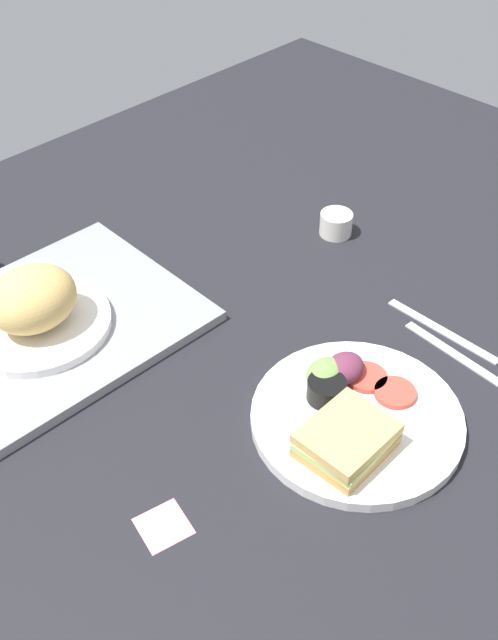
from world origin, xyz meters
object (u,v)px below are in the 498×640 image
(serving_tray, at_px, (38,332))
(knife, at_px, (442,330))
(sticky_note, at_px, (164,526))
(espresso_cup, at_px, (336,224))
(fork, at_px, (454,353))
(bread_plate_near, at_px, (34,307))
(plate_with_salad, at_px, (352,415))

(serving_tray, height_order, knife, serving_tray)
(serving_tray, relative_size, sticky_note, 8.04)
(serving_tray, relative_size, espresso_cup, 8.04)
(knife, bearing_deg, fork, 143.93)
(serving_tray, height_order, bread_plate_near, bread_plate_near)
(plate_with_salad, distance_m, espresso_cup, 0.43)
(serving_tray, height_order, fork, serving_tray)
(bread_plate_near, xyz_separation_m, plate_with_salad, (0.19, -0.43, -0.04))
(sticky_note, bearing_deg, fork, -9.59)
(fork, height_order, sticky_note, fork)
(bread_plate_near, relative_size, knife, 1.13)
(plate_with_salad, bearing_deg, sticky_note, 168.24)
(serving_tray, bearing_deg, fork, -49.19)
(fork, xyz_separation_m, knife, (0.03, 0.04, 0.00))
(serving_tray, xyz_separation_m, plate_with_salad, (0.19, -0.44, 0.01))
(plate_with_salad, relative_size, fork, 1.63)
(plate_with_salad, height_order, espresso_cup, plate_with_salad)
(bread_plate_near, relative_size, sticky_note, 3.82)
(plate_with_salad, bearing_deg, fork, -6.67)
(bread_plate_near, height_order, espresso_cup, bread_plate_near)
(espresso_cup, bearing_deg, fork, -109.88)
(bread_plate_near, distance_m, espresso_cup, 0.53)
(fork, height_order, knife, same)
(espresso_cup, bearing_deg, bread_plate_near, 164.61)
(plate_with_salad, distance_m, knife, 0.24)
(espresso_cup, height_order, fork, espresso_cup)
(plate_with_salad, xyz_separation_m, sticky_note, (-0.27, 0.06, -0.02))
(serving_tray, bearing_deg, bread_plate_near, -67.07)
(knife, relative_size, sticky_note, 3.39)
(espresso_cup, relative_size, knife, 0.29)
(serving_tray, distance_m, plate_with_salad, 0.48)
(espresso_cup, xyz_separation_m, sticky_note, (-0.59, -0.23, -0.02))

